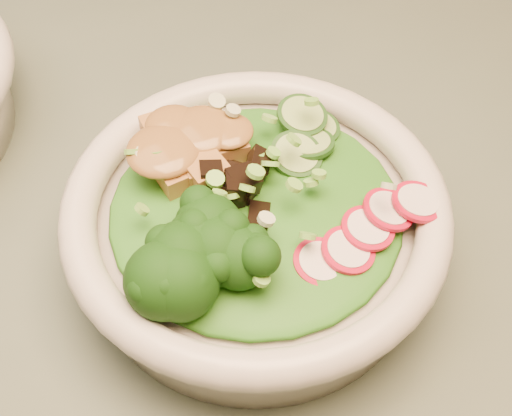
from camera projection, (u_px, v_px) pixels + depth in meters
name	position (u px, v px, depth m)	size (l,w,h in m)	color
dining_table	(187.00, 274.00, 0.63)	(1.20, 0.80, 0.75)	black
salad_bowl	(256.00, 226.00, 0.47)	(0.25, 0.25, 0.07)	beige
lettuce_bed	(256.00, 207.00, 0.46)	(0.19, 0.19, 0.02)	#1F6214
broccoli_florets	(203.00, 258.00, 0.41)	(0.07, 0.07, 0.04)	black
radish_slices	(343.00, 245.00, 0.43)	(0.10, 0.04, 0.02)	#AC0D2A
cucumber_slices	(308.00, 139.00, 0.48)	(0.07, 0.07, 0.03)	#A5C76E
mushroom_heap	(241.00, 187.00, 0.45)	(0.07, 0.07, 0.04)	black
tofu_cubes	(183.00, 156.00, 0.47)	(0.08, 0.06, 0.03)	olive
peanut_sauce	(182.00, 144.00, 0.46)	(0.07, 0.05, 0.01)	brown
scallion_garnish	(256.00, 185.00, 0.44)	(0.18, 0.18, 0.02)	#72BB42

